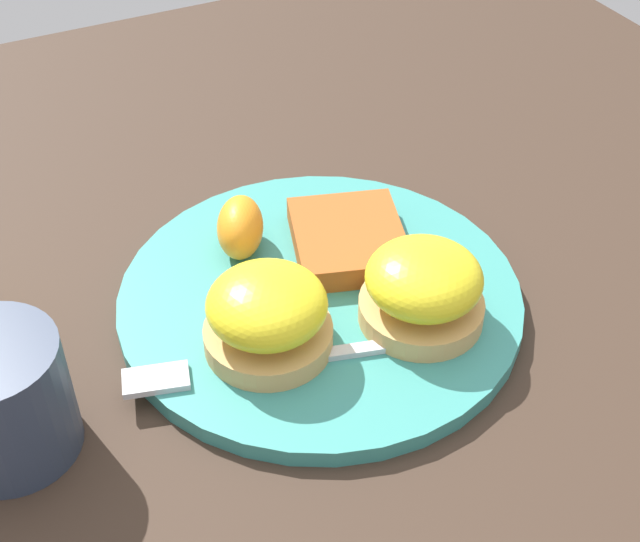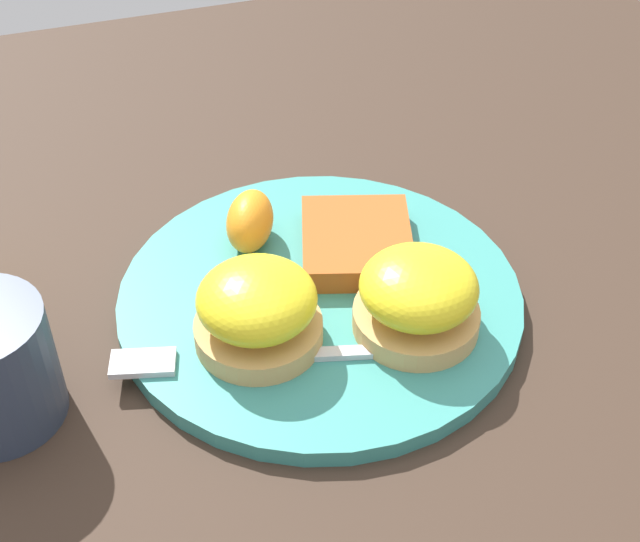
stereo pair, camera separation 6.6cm
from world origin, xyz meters
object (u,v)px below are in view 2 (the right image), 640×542
sandwich_benedict_left (257,309)px  hashbrown_patty (357,242)px  sandwich_benedict_right (418,297)px  orange_wedge (250,221)px  fork (247,358)px

sandwich_benedict_left → hashbrown_patty: bearing=-55.1°
sandwich_benedict_right → hashbrown_patty: size_ratio=0.92×
hashbrown_patty → orange_wedge: bearing=63.5°
orange_wedge → hashbrown_patty: bearing=-116.5°
hashbrown_patty → fork: size_ratio=0.46×
sandwich_benedict_left → hashbrown_patty: size_ratio=0.92×
sandwich_benedict_left → orange_wedge: sandwich_benedict_left is taller
orange_wedge → fork: 0.13m
orange_wedge → fork: (-0.12, 0.04, -0.02)m
orange_wedge → sandwich_benedict_right: bearing=-146.7°
sandwich_benedict_left → sandwich_benedict_right: same height
fork → hashbrown_patty: bearing=-52.7°
hashbrown_patty → orange_wedge: size_ratio=1.64×
sandwich_benedict_left → fork: (-0.02, 0.01, -0.03)m
sandwich_benedict_left → fork: 0.03m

